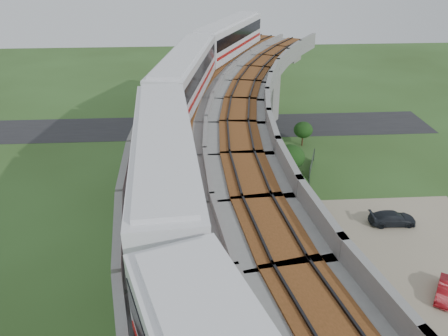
% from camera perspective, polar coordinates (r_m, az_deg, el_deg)
% --- Properties ---
extents(ground, '(160.00, 160.00, 0.00)m').
position_cam_1_polar(ground, '(31.61, -2.04, -15.48)').
color(ground, '#2F491D').
rests_on(ground, ground).
extents(dirt_lot, '(18.00, 26.00, 0.04)m').
position_cam_1_polar(dirt_lot, '(33.41, 23.84, -15.50)').
color(dirt_lot, gray).
rests_on(dirt_lot, ground).
extents(asphalt_road, '(60.00, 8.00, 0.03)m').
position_cam_1_polar(asphalt_road, '(57.34, -3.00, 5.38)').
color(asphalt_road, '#232326').
rests_on(asphalt_road, ground).
extents(viaduct, '(19.58, 73.98, 11.40)m').
position_cam_1_polar(viaduct, '(26.63, 5.92, -0.63)').
color(viaduct, '#99968E').
rests_on(viaduct, ground).
extents(metro_train, '(11.57, 61.30, 3.64)m').
position_cam_1_polar(metro_train, '(26.84, -1.80, 7.36)').
color(metro_train, silver).
rests_on(metro_train, ground).
extents(fence, '(3.87, 38.73, 1.50)m').
position_cam_1_polar(fence, '(32.71, 15.76, -13.23)').
color(fence, '#2D382D').
rests_on(fence, ground).
extents(tree_0, '(2.22, 2.22, 2.95)m').
position_cam_1_polar(tree_0, '(51.96, 10.31, 4.92)').
color(tree_0, '#382314').
rests_on(tree_0, ground).
extents(tree_1, '(2.97, 2.97, 3.33)m').
position_cam_1_polar(tree_1, '(44.88, 8.64, 1.42)').
color(tree_1, '#382314').
rests_on(tree_1, ground).
extents(tree_2, '(3.03, 3.03, 3.93)m').
position_cam_1_polar(tree_2, '(38.19, 8.85, -2.54)').
color(tree_2, '#382314').
rests_on(tree_2, ground).
extents(tree_3, '(2.24, 2.24, 2.54)m').
position_cam_1_polar(tree_3, '(32.49, 8.17, -10.74)').
color(tree_3, '#382314').
rests_on(tree_3, ground).
extents(tree_4, '(3.10, 3.10, 3.42)m').
position_cam_1_polar(tree_4, '(26.63, 12.72, -20.28)').
color(tree_4, '#382314').
rests_on(tree_4, ground).
extents(car_white, '(3.37, 4.01, 1.29)m').
position_cam_1_polar(car_white, '(30.15, 21.07, -18.62)').
color(car_white, silver).
rests_on(car_white, dirt_lot).
extents(car_red, '(2.71, 3.24, 1.04)m').
position_cam_1_polar(car_red, '(34.13, 27.01, -14.08)').
color(car_red, '#9E0E15').
rests_on(car_red, dirt_lot).
extents(car_dark, '(3.98, 1.67, 1.15)m').
position_cam_1_polar(car_dark, '(40.02, 21.14, -6.14)').
color(car_dark, black).
rests_on(car_dark, dirt_lot).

